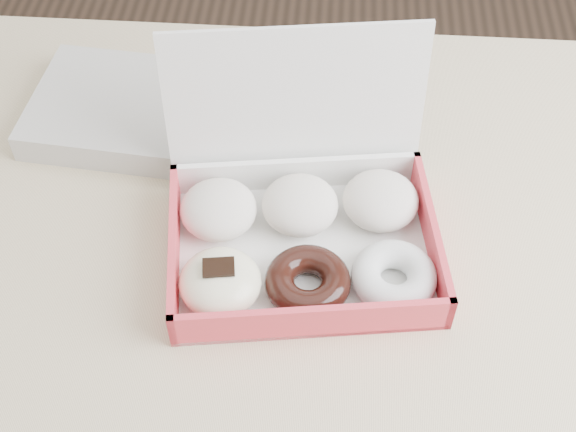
{
  "coord_description": "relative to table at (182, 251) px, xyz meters",
  "views": [
    {
      "loc": [
        0.19,
        -0.66,
        1.54
      ],
      "look_at": [
        0.15,
        -0.06,
        0.83
      ],
      "focal_mm": 50.0,
      "sensor_mm": 36.0,
      "label": 1
    }
  ],
  "objects": [
    {
      "name": "newspapers",
      "position": [
        -0.1,
        0.17,
        0.1
      ],
      "size": [
        0.27,
        0.23,
        0.04
      ],
      "primitive_type": "cube",
      "rotation": [
        0.0,
        0.0,
        -0.09
      ],
      "color": "beige",
      "rests_on": "table"
    },
    {
      "name": "table",
      "position": [
        0.0,
        0.0,
        0.0
      ],
      "size": [
        1.2,
        0.8,
        0.75
      ],
      "color": "tan",
      "rests_on": "ground"
    },
    {
      "name": "donut_box",
      "position": [
        0.16,
        -0.04,
        0.12
      ],
      "size": [
        0.36,
        0.31,
        0.23
      ],
      "rotation": [
        0.0,
        0.0,
        0.14
      ],
      "color": "white",
      "rests_on": "table"
    }
  ]
}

